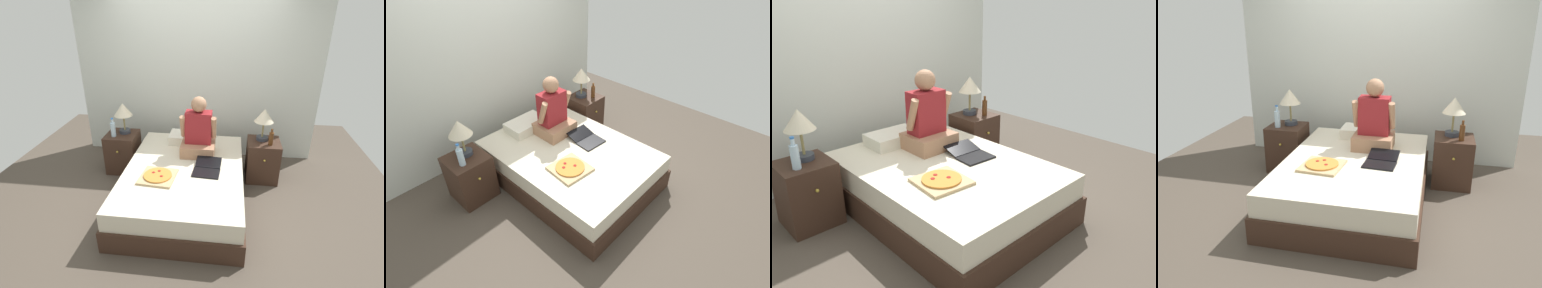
% 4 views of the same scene
% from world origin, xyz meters
% --- Properties ---
extents(ground_plane, '(5.68, 5.68, 0.00)m').
position_xyz_m(ground_plane, '(0.00, 0.00, 0.00)').
color(ground_plane, '#4C4238').
extents(wall_back, '(3.68, 0.12, 2.50)m').
position_xyz_m(wall_back, '(0.00, 1.39, 1.25)').
color(wall_back, silver).
rests_on(wall_back, ground).
extents(bed, '(1.47, 2.06, 0.47)m').
position_xyz_m(bed, '(0.00, 0.00, 0.23)').
color(bed, '#382319').
rests_on(bed, ground).
extents(nightstand_left, '(0.44, 0.47, 0.58)m').
position_xyz_m(nightstand_left, '(-1.02, 0.65, 0.29)').
color(nightstand_left, '#382319').
rests_on(nightstand_left, ground).
extents(lamp_on_left_nightstand, '(0.26, 0.26, 0.45)m').
position_xyz_m(lamp_on_left_nightstand, '(-0.98, 0.70, 0.91)').
color(lamp_on_left_nightstand, '#333842').
rests_on(lamp_on_left_nightstand, nightstand_left).
extents(water_bottle, '(0.07, 0.07, 0.28)m').
position_xyz_m(water_bottle, '(-1.10, 0.56, 0.69)').
color(water_bottle, silver).
rests_on(water_bottle, nightstand_left).
extents(nightstand_right, '(0.44, 0.47, 0.58)m').
position_xyz_m(nightstand_right, '(1.02, 0.65, 0.29)').
color(nightstand_right, '#382319').
rests_on(nightstand_right, ground).
extents(lamp_on_right_nightstand, '(0.26, 0.26, 0.45)m').
position_xyz_m(lamp_on_right_nightstand, '(0.99, 0.70, 0.91)').
color(lamp_on_right_nightstand, '#333842').
rests_on(lamp_on_right_nightstand, nightstand_right).
extents(beer_bottle, '(0.06, 0.06, 0.23)m').
position_xyz_m(beer_bottle, '(1.09, 0.55, 0.68)').
color(beer_bottle, '#512D14').
rests_on(beer_bottle, nightstand_right).
extents(pillow, '(0.52, 0.34, 0.12)m').
position_xyz_m(pillow, '(-0.06, 0.75, 0.53)').
color(pillow, silver).
rests_on(pillow, bed).
extents(person_seated, '(0.47, 0.40, 0.78)m').
position_xyz_m(person_seated, '(0.13, 0.41, 0.76)').
color(person_seated, '#A37556').
rests_on(person_seated, bed).
extents(laptop, '(0.35, 0.44, 0.07)m').
position_xyz_m(laptop, '(0.28, -0.04, 0.49)').
color(laptop, black).
rests_on(laptop, bed).
extents(pizza_box, '(0.43, 0.43, 0.05)m').
position_xyz_m(pizza_box, '(-0.27, -0.27, 0.49)').
color(pizza_box, tan).
rests_on(pizza_box, bed).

